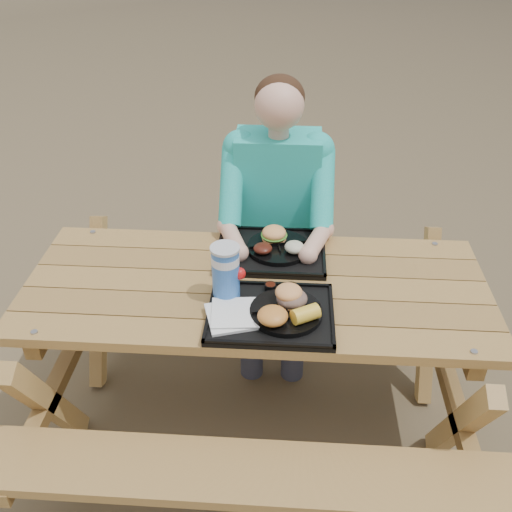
{
  "coord_description": "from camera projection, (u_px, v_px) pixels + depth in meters",
  "views": [
    {
      "loc": [
        0.12,
        -1.78,
        2.07
      ],
      "look_at": [
        0.0,
        0.0,
        0.88
      ],
      "focal_mm": 40.0,
      "sensor_mm": 36.0,
      "label": 1
    }
  ],
  "objects": [
    {
      "name": "cutlery_far",
      "position": [
        230.0,
        248.0,
        2.39
      ],
      "size": [
        0.04,
        0.18,
        0.01
      ],
      "primitive_type": "cube",
      "rotation": [
        0.0,
        0.0,
        0.03
      ],
      "color": "black",
      "rests_on": "tray_far"
    },
    {
      "name": "burger",
      "position": [
        274.0,
        230.0,
        2.38
      ],
      "size": [
        0.1,
        0.1,
        0.09
      ],
      "primitive_type": null,
      "color": "#F6A157",
      "rests_on": "plate_far"
    },
    {
      "name": "tray_near",
      "position": [
        271.0,
        315.0,
        2.04
      ],
      "size": [
        0.45,
        0.35,
        0.02
      ],
      "primitive_type": "cube",
      "color": "black",
      "rests_on": "picnic_table"
    },
    {
      "name": "plate_near",
      "position": [
        286.0,
        312.0,
        2.02
      ],
      "size": [
        0.26,
        0.26,
        0.02
      ],
      "primitive_type": "cylinder",
      "color": "black",
      "rests_on": "tray_near"
    },
    {
      "name": "potato_salad",
      "position": [
        294.0,
        247.0,
        2.32
      ],
      "size": [
        0.08,
        0.08,
        0.04
      ],
      "primitive_type": "ellipsoid",
      "color": "beige",
      "rests_on": "plate_far"
    },
    {
      "name": "condiment_mustard",
      "position": [
        291.0,
        289.0,
        2.12
      ],
      "size": [
        0.05,
        0.05,
        0.03
      ],
      "primitive_type": "cylinder",
      "color": "yellow",
      "rests_on": "tray_near"
    },
    {
      "name": "tray_far",
      "position": [
        271.0,
        253.0,
        2.38
      ],
      "size": [
        0.45,
        0.35,
        0.02
      ],
      "primitive_type": "cube",
      "color": "black",
      "rests_on": "picnic_table"
    },
    {
      "name": "corn_cob",
      "position": [
        305.0,
        314.0,
        1.96
      ],
      "size": [
        0.13,
        0.13,
        0.06
      ],
      "primitive_type": null,
      "rotation": [
        0.0,
        0.0,
        0.52
      ],
      "color": "yellow",
      "rests_on": "plate_near"
    },
    {
      "name": "sandwich",
      "position": [
        292.0,
        291.0,
        2.02
      ],
      "size": [
        0.1,
        0.1,
        0.11
      ],
      "primitive_type": null,
      "color": "#F19C55",
      "rests_on": "plate_near"
    },
    {
      "name": "ground",
      "position": [
        256.0,
        414.0,
        2.63
      ],
      "size": [
        60.0,
        60.0,
        0.0
      ],
      "primitive_type": "plane",
      "color": "#999999",
      "rests_on": "ground"
    },
    {
      "name": "napkin_stack",
      "position": [
        232.0,
        315.0,
        2.01
      ],
      "size": [
        0.22,
        0.22,
        0.02
      ],
      "primitive_type": "cube",
      "rotation": [
        0.0,
        0.0,
        0.3
      ],
      "color": "white",
      "rests_on": "tray_near"
    },
    {
      "name": "baked_beans",
      "position": [
        263.0,
        248.0,
        2.32
      ],
      "size": [
        0.08,
        0.08,
        0.04
      ],
      "primitive_type": "ellipsoid",
      "color": "#44160D",
      "rests_on": "plate_far"
    },
    {
      "name": "condiment_bbq",
      "position": [
        270.0,
        287.0,
        2.14
      ],
      "size": [
        0.04,
        0.04,
        0.03
      ],
      "primitive_type": "cylinder",
      "color": "black",
      "rests_on": "tray_near"
    },
    {
      "name": "mac_cheese",
      "position": [
        273.0,
        316.0,
        1.95
      ],
      "size": [
        0.11,
        0.11,
        0.05
      ],
      "primitive_type": "ellipsoid",
      "color": "orange",
      "rests_on": "plate_near"
    },
    {
      "name": "plate_far",
      "position": [
        278.0,
        247.0,
        2.38
      ],
      "size": [
        0.26,
        0.26,
        0.02
      ],
      "primitive_type": "cylinder",
      "color": "black",
      "rests_on": "tray_far"
    },
    {
      "name": "soda_cup",
      "position": [
        226.0,
        273.0,
        2.06
      ],
      "size": [
        0.1,
        0.1,
        0.2
      ],
      "primitive_type": "cylinder",
      "color": "#1855B5",
      "rests_on": "tray_near"
    },
    {
      "name": "diner",
      "position": [
        276.0,
        233.0,
        2.74
      ],
      "size": [
        0.48,
        0.84,
        1.28
      ],
      "primitive_type": null,
      "color": "#1BB9C0",
      "rests_on": "ground"
    },
    {
      "name": "picnic_table",
      "position": [
        256.0,
        355.0,
        2.42
      ],
      "size": [
        1.8,
        1.49,
        0.75
      ],
      "primitive_type": null,
      "color": "#999999",
      "rests_on": "ground"
    }
  ]
}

